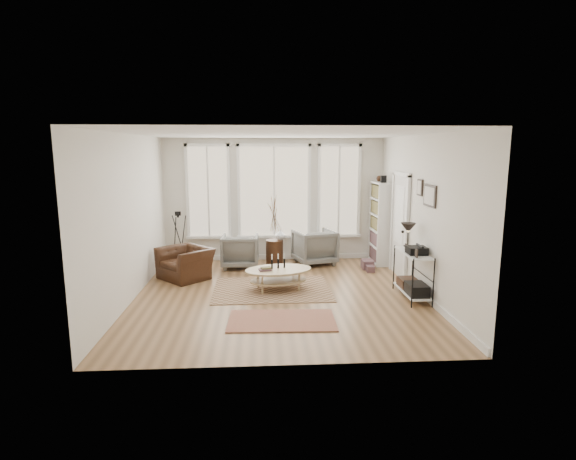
{
  "coord_description": "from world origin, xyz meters",
  "views": [
    {
      "loc": [
        -0.32,
        -7.91,
        2.63
      ],
      "look_at": [
        0.2,
        0.6,
        1.1
      ],
      "focal_mm": 28.0,
      "sensor_mm": 36.0,
      "label": 1
    }
  ],
  "objects": [
    {
      "name": "armchair_right",
      "position": [
        0.91,
        2.23,
        0.4
      ],
      "size": [
        1.08,
        1.09,
        0.81
      ],
      "primitive_type": "imported",
      "rotation": [
        0.0,
        0.0,
        3.42
      ],
      "color": "slate",
      "rests_on": "ground"
    },
    {
      "name": "book_stack_far",
      "position": [
        2.05,
        1.45,
        0.07
      ],
      "size": [
        0.17,
        0.22,
        0.14
      ],
      "primitive_type": "cube",
      "rotation": [
        0.0,
        0.0,
        -0.03
      ],
      "color": "brown",
      "rests_on": "ground"
    },
    {
      "name": "accent_chair",
      "position": [
        -1.89,
        1.19,
        0.32
      ],
      "size": [
        1.31,
        1.31,
        0.64
      ],
      "primitive_type": "imported",
      "rotation": [
        0.0,
        0.0,
        -0.8
      ],
      "color": "#351D10",
      "rests_on": "ground"
    },
    {
      "name": "bookcase",
      "position": [
        2.44,
        2.23,
        0.96
      ],
      "size": [
        0.31,
        0.85,
        2.06
      ],
      "color": "white",
      "rests_on": "ground"
    },
    {
      "name": "rug_runner",
      "position": [
        -0.01,
        -1.29,
        0.01
      ],
      "size": [
        1.69,
        0.98,
        0.01
      ],
      "primitive_type": "cube",
      "rotation": [
        0.0,
        0.0,
        -0.04
      ],
      "color": "maroon",
      "rests_on": "ground"
    },
    {
      "name": "book_stack_near",
      "position": [
        2.05,
        1.71,
        0.1
      ],
      "size": [
        0.25,
        0.31,
        0.2
      ],
      "primitive_type": "cube",
      "rotation": [
        0.0,
        0.0,
        -0.01
      ],
      "color": "brown",
      "rests_on": "ground"
    },
    {
      "name": "vase",
      "position": [
        0.12,
        2.22,
        0.71
      ],
      "size": [
        0.23,
        0.23,
        0.23
      ],
      "primitive_type": "imported",
      "rotation": [
        0.0,
        0.0,
        0.03
      ],
      "color": "silver",
      "rests_on": "side_table"
    },
    {
      "name": "coffee_table",
      "position": [
        -0.01,
        0.31,
        0.31
      ],
      "size": [
        1.41,
        1.06,
        0.59
      ],
      "color": "tan",
      "rests_on": "ground"
    },
    {
      "name": "rug_main",
      "position": [
        -0.12,
        0.32,
        0.01
      ],
      "size": [
        2.22,
        1.68,
        0.01
      ],
      "primitive_type": "cube",
      "rotation": [
        0.0,
        0.0,
        0.01
      ],
      "color": "brown",
      "rests_on": "ground"
    },
    {
      "name": "bay_window",
      "position": [
        0.0,
        2.71,
        1.61
      ],
      "size": [
        4.14,
        0.12,
        2.24
      ],
      "color": "tan",
      "rests_on": "ground"
    },
    {
      "name": "armchair_left",
      "position": [
        -0.8,
        2.03,
        0.38
      ],
      "size": [
        0.83,
        0.85,
        0.76
      ],
      "primitive_type": "imported",
      "rotation": [
        0.0,
        0.0,
        3.12
      ],
      "color": "slate",
      "rests_on": "ground"
    },
    {
      "name": "low_shelf",
      "position": [
        2.38,
        -0.3,
        0.51
      ],
      "size": [
        0.38,
        1.08,
        1.3
      ],
      "color": "white",
      "rests_on": "ground"
    },
    {
      "name": "wall_art",
      "position": [
        2.58,
        -0.27,
        1.88
      ],
      "size": [
        0.04,
        0.88,
        0.44
      ],
      "color": "black",
      "rests_on": "ground"
    },
    {
      "name": "room",
      "position": [
        0.02,
        0.03,
        1.43
      ],
      "size": [
        5.5,
        5.54,
        2.9
      ],
      "color": "#976E47",
      "rests_on": "ground"
    },
    {
      "name": "tripod_camera",
      "position": [
        -2.17,
        2.13,
        0.59
      ],
      "size": [
        0.45,
        0.45,
        1.27
      ],
      "color": "black",
      "rests_on": "ground"
    },
    {
      "name": "door",
      "position": [
        2.57,
        1.15,
        1.12
      ],
      "size": [
        0.09,
        1.06,
        2.22
      ],
      "color": "silver",
      "rests_on": "ground"
    },
    {
      "name": "side_table",
      "position": [
        -0.02,
        2.15,
        0.8
      ],
      "size": [
        0.39,
        0.39,
        1.65
      ],
      "color": "#351D10",
      "rests_on": "ground"
    }
  ]
}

